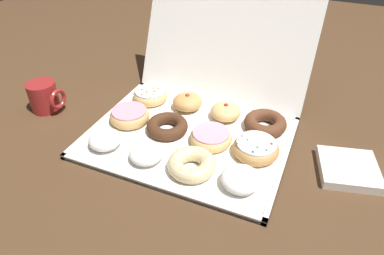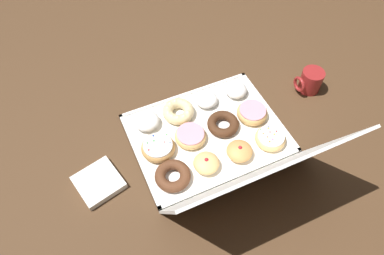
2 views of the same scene
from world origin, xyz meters
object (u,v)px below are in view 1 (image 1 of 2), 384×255
object	(u,v)px
jelly_filled_donut_10	(226,112)
napkin_stack	(348,169)
powdered_filled_donut_3	(241,179)
sprinkle_donut_7	(255,149)
chocolate_cake_ring_donut_5	(167,126)
cruller_donut_2	(192,164)
sprinkle_donut_8	(150,95)
powdered_filled_donut_1	(146,153)
pink_frosted_donut_6	(211,137)
pink_frosted_donut_4	(130,115)
jelly_filled_donut_9	(187,102)
donut_box	(188,138)
powdered_filled_donut_0	(105,140)
chocolate_cake_ring_donut_11	(265,123)
coffee_mug	(44,96)

from	to	relation	value
jelly_filled_donut_10	napkin_stack	distance (m)	0.36
powdered_filled_donut_3	sprinkle_donut_7	xyz separation A→B (m)	(0.00, 0.12, -0.00)
chocolate_cake_ring_donut_5	jelly_filled_donut_10	size ratio (longest dim) A/B	1.31
cruller_donut_2	chocolate_cake_ring_donut_5	world-z (taller)	cruller_donut_2
powdered_filled_donut_3	sprinkle_donut_8	distance (m)	0.44
napkin_stack	powdered_filled_donut_3	bearing A→B (deg)	-145.29
powdered_filled_donut_3	jelly_filled_donut_10	xyz separation A→B (m)	(-0.12, 0.25, 0.00)
powdered_filled_donut_1	sprinkle_donut_8	world-z (taller)	same
pink_frosted_donut_6	sprinkle_donut_7	xyz separation A→B (m)	(0.12, -0.01, 0.00)
pink_frosted_donut_4	powdered_filled_donut_3	bearing A→B (deg)	-18.99
powdered_filled_donut_3	jelly_filled_donut_9	xyz separation A→B (m)	(-0.24, 0.25, 0.00)
donut_box	pink_frosted_donut_6	size ratio (longest dim) A/B	4.75
donut_box	pink_frosted_donut_6	world-z (taller)	pink_frosted_donut_6
sprinkle_donut_7	cruller_donut_2	bearing A→B (deg)	-137.94
powdered_filled_donut_1	sprinkle_donut_7	world-z (taller)	sprinkle_donut_7
jelly_filled_donut_9	sprinkle_donut_8	bearing A→B (deg)	-178.16
powdered_filled_donut_3	sprinkle_donut_8	size ratio (longest dim) A/B	0.85
pink_frosted_donut_4	sprinkle_donut_7	xyz separation A→B (m)	(0.37, -0.01, 0.00)
donut_box	powdered_filled_donut_0	bearing A→B (deg)	-145.93
donut_box	cruller_donut_2	world-z (taller)	cruller_donut_2
pink_frosted_donut_4	chocolate_cake_ring_donut_11	world-z (taller)	pink_frosted_donut_4
donut_box	chocolate_cake_ring_donut_5	distance (m)	0.07
powdered_filled_donut_1	powdered_filled_donut_3	bearing A→B (deg)	1.21
sprinkle_donut_7	powdered_filled_donut_3	bearing A→B (deg)	-91.47
donut_box	sprinkle_donut_7	bearing A→B (deg)	-1.54
powdered_filled_donut_1	chocolate_cake_ring_donut_5	size ratio (longest dim) A/B	0.74
sprinkle_donut_8	jelly_filled_donut_10	bearing A→B (deg)	-0.02
pink_frosted_donut_6	napkin_stack	size ratio (longest dim) A/B	0.83
powdered_filled_donut_1	pink_frosted_donut_6	xyz separation A→B (m)	(0.12, 0.13, -0.00)
powdered_filled_donut_3	pink_frosted_donut_4	world-z (taller)	powdered_filled_donut_3
powdered_filled_donut_3	sprinkle_donut_7	distance (m)	0.12
cruller_donut_2	sprinkle_donut_7	size ratio (longest dim) A/B	1.00
chocolate_cake_ring_donut_11	powdered_filled_donut_1	bearing A→B (deg)	-134.11
powdered_filled_donut_1	cruller_donut_2	bearing A→B (deg)	4.43
donut_box	powdered_filled_donut_1	world-z (taller)	powdered_filled_donut_1
powdered_filled_donut_0	coffee_mug	world-z (taller)	coffee_mug
powdered_filled_donut_3	coffee_mug	bearing A→B (deg)	172.21
pink_frosted_donut_4	powdered_filled_donut_1	bearing A→B (deg)	-46.13
donut_box	pink_frosted_donut_4	world-z (taller)	pink_frosted_donut_4
chocolate_cake_ring_donut_5	napkin_stack	distance (m)	0.47
cruller_donut_2	pink_frosted_donut_6	size ratio (longest dim) A/B	1.05
sprinkle_donut_8	pink_frosted_donut_6	bearing A→B (deg)	-26.06
cruller_donut_2	pink_frosted_donut_4	world-z (taller)	cruller_donut_2
sprinkle_donut_7	jelly_filled_donut_9	world-z (taller)	jelly_filled_donut_9
donut_box	chocolate_cake_ring_donut_11	bearing A→B (deg)	33.35
pink_frosted_donut_4	pink_frosted_donut_6	world-z (taller)	pink_frosted_donut_4
sprinkle_donut_7	jelly_filled_donut_10	xyz separation A→B (m)	(-0.12, 0.13, 0.00)
pink_frosted_donut_4	sprinkle_donut_7	size ratio (longest dim) A/B	0.97
pink_frosted_donut_4	powdered_filled_donut_0	bearing A→B (deg)	-89.29
powdered_filled_donut_1	chocolate_cake_ring_donut_11	bearing A→B (deg)	45.89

